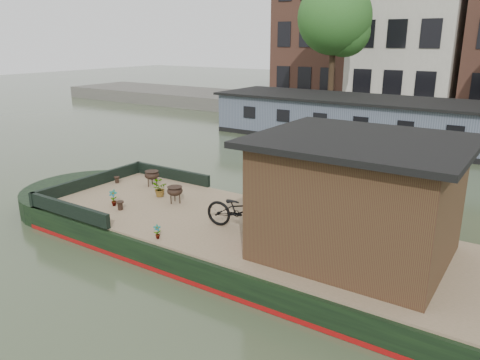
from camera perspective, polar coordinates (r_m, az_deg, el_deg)
The scene contains 18 objects.
ground at distance 11.15m, azimuth 2.65°, elevation -9.18°, with size 120.00×120.00×0.00m, color #333E27.
houseboat_hull at distance 11.71m, azimuth -2.96°, elevation -6.39°, with size 14.01×4.02×0.60m.
houseboat_deck at distance 10.89m, azimuth 2.69°, elevation -6.22°, with size 11.80×3.80×0.05m, color #8B6F55.
bow_bulwark at distance 13.94m, azimuth -15.43°, elevation -0.72°, with size 3.00×4.00×0.35m.
cabin at distance 9.58m, azimuth 14.08°, elevation -1.99°, with size 4.00×3.50×2.42m.
bicycle at distance 10.71m, azimuth 0.17°, elevation -3.75°, with size 0.62×1.79×0.94m, color black.
potted_plant_a at distance 12.76m, azimuth -15.18°, elevation -2.11°, with size 0.23×0.16×0.44m, color maroon.
potted_plant_c at distance 13.23m, azimuth -9.87°, elevation -1.04°, with size 0.42×0.36×0.46m, color maroon.
potted_plant_d at distance 12.08m, azimuth 7.70°, elevation -2.34°, with size 0.33×0.33×0.59m, color brown.
potted_plant_e at distance 10.51m, azimuth -10.06°, elevation -6.23°, with size 0.17×0.12×0.33m, color #9E3A2E.
brazier_front at distance 12.65m, azimuth -7.93°, elevation -1.79°, with size 0.42×0.42×0.46m, color black, non-canonical shape.
brazier_rear at distance 14.21m, azimuth -10.67°, elevation 0.18°, with size 0.43×0.43×0.47m, color black, non-canonical shape.
bollard_port at distance 14.78m, azimuth -14.78°, elevation 0.02°, with size 0.17×0.17×0.20m, color black.
bollard_stbd at distance 12.46m, azimuth -14.40°, elevation -3.04°, with size 0.20×0.20×0.23m, color black.
dinghy at distance 20.55m, azimuth 6.99°, elevation 3.95°, with size 2.37×3.32×0.69m, color black.
far_houseboat at distance 23.51m, azimuth 20.72°, elevation 6.17°, with size 20.40×4.40×2.11m.
quay at distance 29.89m, azimuth 23.59°, elevation 6.91°, with size 60.00×6.00×0.90m, color #47443F.
tree_left at distance 29.98m, azimuth 11.75°, elevation 18.44°, with size 4.40×4.40×7.40m.
Camera 1 is at (5.12, -8.61, 4.89)m, focal length 35.00 mm.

